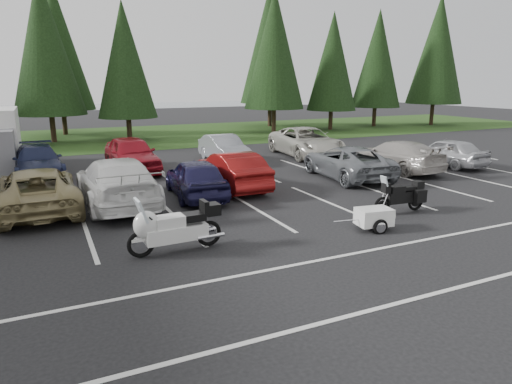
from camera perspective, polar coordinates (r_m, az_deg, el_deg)
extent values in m
plane|color=black|center=(14.10, 0.28, -3.64)|extent=(120.00, 120.00, 0.00)
cube|color=#1E3912|center=(36.84, -16.14, 6.65)|extent=(80.00, 16.00, 0.01)
cube|color=slate|center=(67.98, -17.16, 9.59)|extent=(70.00, 50.00, 0.02)
cube|color=silver|center=(15.85, -2.83, -1.67)|extent=(32.00, 16.00, 0.01)
cylinder|color=#332316|center=(35.17, -24.10, 7.82)|extent=(0.36, 0.36, 2.62)
cone|color=black|center=(35.13, -24.96, 16.32)|extent=(4.80, 4.80, 9.27)
cylinder|color=#332316|center=(34.37, -15.59, 8.09)|extent=(0.36, 0.36, 2.26)
cone|color=black|center=(34.26, -16.09, 15.61)|extent=(4.14, 4.14, 7.99)
cylinder|color=#332316|center=(38.70, 2.24, 9.48)|extent=(0.36, 0.36, 2.69)
cone|color=black|center=(38.67, 2.32, 17.45)|extent=(4.93, 4.93, 9.52)
cylinder|color=#332316|center=(41.28, 9.32, 9.33)|extent=(0.36, 0.36, 2.33)
cone|color=black|center=(41.20, 9.57, 15.79)|extent=(4.27, 4.27, 8.24)
cylinder|color=#332316|center=(45.23, 14.58, 9.53)|extent=(0.36, 0.36, 2.47)
cone|color=black|center=(45.17, 14.97, 15.79)|extent=(4.53, 4.53, 8.76)
cylinder|color=#332316|center=(48.35, 21.16, 9.52)|extent=(0.36, 0.36, 2.83)
cone|color=black|center=(48.35, 21.75, 16.21)|extent=(5.19, 5.19, 10.03)
cylinder|color=#332316|center=(39.78, -22.86, 8.56)|extent=(0.36, 0.36, 2.71)
cone|color=black|center=(39.76, -23.61, 16.35)|extent=(4.97, 4.97, 9.61)
cylinder|color=#332316|center=(43.77, 1.72, 10.18)|extent=(0.36, 0.36, 3.00)
cone|color=black|center=(43.81, 1.78, 18.04)|extent=(5.50, 5.50, 10.62)
imported|color=#8A7D50|center=(16.55, -25.67, 0.22)|extent=(2.56, 5.32, 1.46)
imported|color=silver|center=(16.44, -17.01, 1.25)|extent=(2.39, 5.73, 1.65)
imported|color=#1A183C|center=(16.98, -7.54, 1.78)|extent=(2.07, 4.40, 1.46)
imported|color=maroon|center=(18.20, -3.01, 2.74)|extent=(1.58, 4.51, 1.49)
imported|color=slate|center=(20.65, 11.28, 3.72)|extent=(2.88, 5.35, 1.43)
imported|color=#AEA69F|center=(22.84, 17.05, 4.36)|extent=(2.41, 5.14, 1.45)
imported|color=#A9AAAE|center=(25.06, 22.73, 4.63)|extent=(2.02, 4.27, 1.41)
imported|color=#181E3C|center=(22.63, -25.64, 3.47)|extent=(2.29, 4.97, 1.41)
imported|color=maroon|center=(22.38, -15.30, 4.57)|extent=(2.16, 4.96, 1.67)
imported|color=gray|center=(24.27, -4.01, 5.41)|extent=(1.51, 4.31, 1.42)
imported|color=#B7B4A8|center=(26.32, 6.31, 6.24)|extent=(3.22, 6.07, 1.63)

